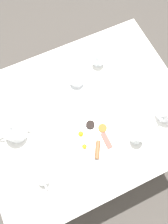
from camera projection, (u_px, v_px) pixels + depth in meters
name	position (u px, v px, depth m)	size (l,w,h in m)	color
ground_plane	(84.00, 141.00, 1.92)	(8.00, 8.00, 0.00)	#4C4742
table	(84.00, 117.00, 1.29)	(0.93, 1.16, 0.74)	white
breakfast_plate	(93.00, 138.00, 1.17)	(0.27, 0.27, 0.04)	white
teapot_near	(14.00, 131.00, 1.14)	(0.12, 0.21, 0.13)	white
teapot_far	(168.00, 110.00, 1.18)	(0.12, 0.19, 0.13)	white
teacup_with_saucer_left	(77.00, 80.00, 1.27)	(0.16, 0.16, 0.07)	white
water_glass_tall	(98.00, 58.00, 1.29)	(0.07, 0.07, 0.10)	white
water_glass_short	(138.00, 136.00, 1.14)	(0.07, 0.07, 0.09)	white
creamer_jug	(43.00, 179.00, 1.08)	(0.08, 0.06, 0.06)	white
napkin_folded	(121.00, 52.00, 1.36)	(0.15, 0.18, 0.01)	white
knife_by_plate	(124.00, 95.00, 1.26)	(0.15, 0.16, 0.00)	silver
spoon_for_tea	(45.00, 91.00, 1.27)	(0.12, 0.14, 0.00)	silver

